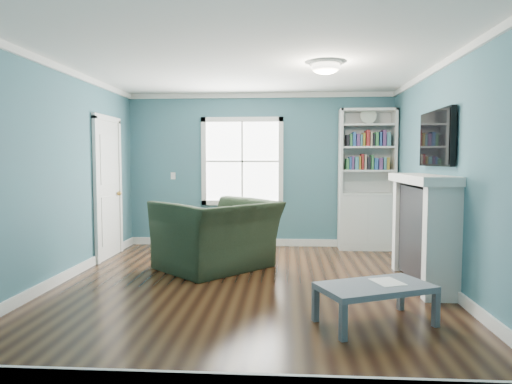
{
  "coord_description": "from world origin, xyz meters",
  "views": [
    {
      "loc": [
        0.45,
        -5.27,
        1.47
      ],
      "look_at": [
        0.07,
        0.4,
        1.07
      ],
      "focal_mm": 32.0,
      "sensor_mm": 36.0,
      "label": 1
    }
  ],
  "objects": [
    {
      "name": "bookshelf",
      "position": [
        1.77,
        2.3,
        0.92
      ],
      "size": [
        0.9,
        0.35,
        2.31
      ],
      "color": "silver",
      "rests_on": "ground"
    },
    {
      "name": "recliner",
      "position": [
        -0.48,
        0.79,
        0.62
      ],
      "size": [
        1.64,
        1.67,
        1.24
      ],
      "primitive_type": "imported",
      "rotation": [
        0.0,
        0.0,
        -2.32
      ],
      "color": "black",
      "rests_on": "ground"
    },
    {
      "name": "trim",
      "position": [
        0.0,
        0.0,
        1.24
      ],
      "size": [
        4.5,
        5.0,
        2.6
      ],
      "color": "white",
      "rests_on": "ground"
    },
    {
      "name": "ceiling_fixture",
      "position": [
        0.9,
        0.1,
        2.55
      ],
      "size": [
        0.38,
        0.38,
        0.15
      ],
      "color": "white",
      "rests_on": "room_walls"
    },
    {
      "name": "light_switch",
      "position": [
        -1.5,
        2.48,
        1.2
      ],
      "size": [
        0.08,
        0.01,
        0.12
      ],
      "primitive_type": "cube",
      "color": "white",
      "rests_on": "room_walls"
    },
    {
      "name": "fireplace",
      "position": [
        2.08,
        0.2,
        0.64
      ],
      "size": [
        0.44,
        1.58,
        1.3
      ],
      "color": "black",
      "rests_on": "ground"
    },
    {
      "name": "floor",
      "position": [
        0.0,
        0.0,
        0.0
      ],
      "size": [
        5.0,
        5.0,
        0.0
      ],
      "primitive_type": "plane",
      "color": "black",
      "rests_on": "ground"
    },
    {
      "name": "room_walls",
      "position": [
        0.0,
        0.0,
        1.58
      ],
      "size": [
        5.0,
        5.0,
        5.0
      ],
      "color": "#3A707B",
      "rests_on": "ground"
    },
    {
      "name": "paper_sheet",
      "position": [
        1.38,
        -1.12,
        0.36
      ],
      "size": [
        0.32,
        0.36,
        0.0
      ],
      "primitive_type": "cube",
      "rotation": [
        0.0,
        0.0,
        0.35
      ],
      "color": "white",
      "rests_on": "coffee_table"
    },
    {
      "name": "coffee_table",
      "position": [
        1.25,
        -1.2,
        0.31
      ],
      "size": [
        1.13,
        0.89,
        0.36
      ],
      "rotation": [
        0.0,
        0.0,
        0.42
      ],
      "color": "#4E555D",
      "rests_on": "ground"
    },
    {
      "name": "tv",
      "position": [
        2.2,
        0.2,
        1.72
      ],
      "size": [
        0.06,
        1.1,
        0.65
      ],
      "primitive_type": "cube",
      "color": "black",
      "rests_on": "fireplace"
    },
    {
      "name": "door",
      "position": [
        -2.22,
        1.4,
        1.07
      ],
      "size": [
        0.12,
        0.98,
        2.17
      ],
      "color": "silver",
      "rests_on": "ground"
    },
    {
      "name": "window",
      "position": [
        -0.3,
        2.49,
        1.45
      ],
      "size": [
        1.4,
        0.06,
        1.5
      ],
      "color": "white",
      "rests_on": "room_walls"
    }
  ]
}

